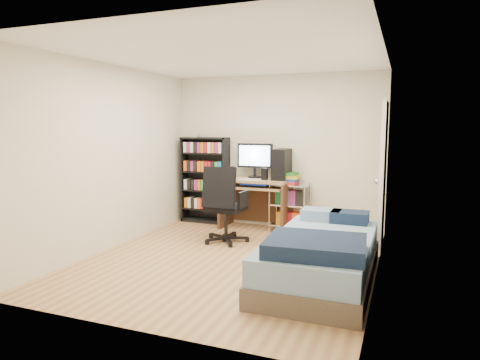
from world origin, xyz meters
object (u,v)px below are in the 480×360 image
at_px(office_chair, 225,218).
at_px(media_shelf, 205,179).
at_px(bed, 321,256).
at_px(computer_desk, 263,183).

bearing_deg(office_chair, media_shelf, 128.81).
bearing_deg(media_shelf, bed, -41.39).
relative_size(media_shelf, computer_desk, 1.11).
bearing_deg(bed, media_shelf, 138.61).
relative_size(computer_desk, office_chair, 1.25).
bearing_deg(bed, computer_desk, 123.09).
distance_m(media_shelf, office_chair, 1.44).
height_order(media_shelf, computer_desk, media_shelf).
bearing_deg(bed, office_chair, 146.86).
bearing_deg(computer_desk, bed, -56.91).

